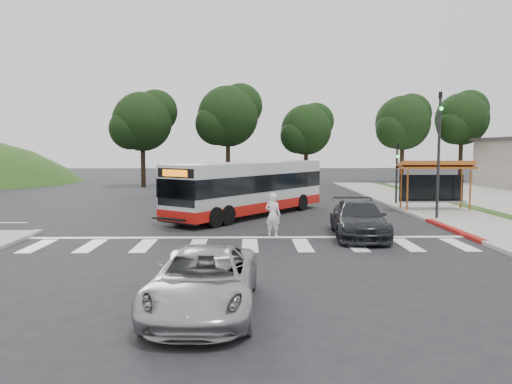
{
  "coord_description": "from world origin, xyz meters",
  "views": [
    {
      "loc": [
        -0.1,
        -23.62,
        3.66
      ],
      "look_at": [
        0.32,
        -0.04,
        1.6
      ],
      "focal_mm": 35.0,
      "sensor_mm": 36.0,
      "label": 1
    }
  ],
  "objects_px": {
    "pedestrian": "(273,215)",
    "dark_sedan": "(359,219)",
    "transit_bus": "(250,189)",
    "silver_suv_south": "(204,281)"
  },
  "relations": [
    {
      "from": "transit_bus",
      "to": "silver_suv_south",
      "type": "bearing_deg",
      "value": -57.33
    },
    {
      "from": "transit_bus",
      "to": "dark_sedan",
      "type": "xyz_separation_m",
      "value": [
        4.49,
        -6.59,
        -0.71
      ]
    },
    {
      "from": "pedestrian",
      "to": "dark_sedan",
      "type": "relative_size",
      "value": 0.36
    },
    {
      "from": "transit_bus",
      "to": "pedestrian",
      "type": "distance_m",
      "value": 6.59
    },
    {
      "from": "pedestrian",
      "to": "silver_suv_south",
      "type": "relative_size",
      "value": 0.37
    },
    {
      "from": "pedestrian",
      "to": "dark_sedan",
      "type": "distance_m",
      "value": 3.56
    },
    {
      "from": "pedestrian",
      "to": "silver_suv_south",
      "type": "height_order",
      "value": "pedestrian"
    },
    {
      "from": "dark_sedan",
      "to": "silver_suv_south",
      "type": "height_order",
      "value": "dark_sedan"
    },
    {
      "from": "dark_sedan",
      "to": "silver_suv_south",
      "type": "relative_size",
      "value": 1.03
    },
    {
      "from": "pedestrian",
      "to": "dark_sedan",
      "type": "bearing_deg",
      "value": -153.35
    }
  ]
}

